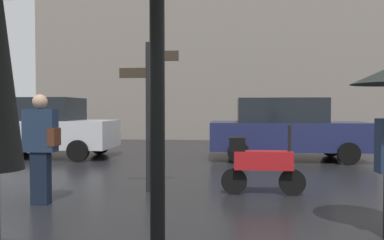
{
  "coord_description": "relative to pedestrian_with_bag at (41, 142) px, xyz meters",
  "views": [
    {
      "loc": [
        0.46,
        -2.64,
        1.52
      ],
      "look_at": [
        -0.26,
        4.83,
        1.29
      ],
      "focal_mm": 35.27,
      "sensor_mm": 36.0,
      "label": 1
    }
  ],
  "objects": [
    {
      "name": "building_block",
      "position": [
        2.48,
        13.77,
        5.49
      ],
      "size": [
        18.34,
        2.71,
        12.96
      ],
      "primitive_type": "cube",
      "color": "gray",
      "rests_on": "ground"
    },
    {
      "name": "street_signpost",
      "position": [
        1.49,
        1.04,
        0.67
      ],
      "size": [
        1.08,
        0.08,
        2.71
      ],
      "color": "black",
      "rests_on": "ground"
    },
    {
      "name": "parked_car_right",
      "position": [
        4.63,
        5.73,
        -0.06
      ],
      "size": [
        4.56,
        1.98,
        1.82
      ],
      "rotation": [
        0.0,
        0.0,
        2.85
      ],
      "color": "#1E234C",
      "rests_on": "ground"
    },
    {
      "name": "parked_scooter",
      "position": [
        3.5,
        1.02,
        -0.43
      ],
      "size": [
        1.47,
        0.32,
        1.23
      ],
      "rotation": [
        0.0,
        0.0,
        0.03
      ],
      "color": "black",
      "rests_on": "ground"
    },
    {
      "name": "pedestrian_with_bag",
      "position": [
        0.0,
        0.0,
        0.0
      ],
      "size": [
        0.53,
        0.24,
        1.74
      ],
      "rotation": [
        0.0,
        0.0,
        0.46
      ],
      "color": "black",
      "rests_on": "ground"
    },
    {
      "name": "parked_car_left",
      "position": [
        -2.72,
        5.58,
        -0.05
      ],
      "size": [
        4.1,
        2.01,
        1.85
      ],
      "rotation": [
        0.0,
        0.0,
        3.13
      ],
      "color": "silver",
      "rests_on": "ground"
    }
  ]
}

